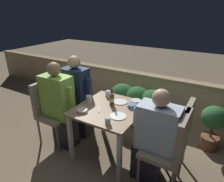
# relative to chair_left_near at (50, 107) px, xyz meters

# --- Properties ---
(ground_plane) EXTENTS (16.00, 16.00, 0.00)m
(ground_plane) POSITION_rel_chair_left_near_xyz_m (0.93, 0.18, -0.57)
(ground_plane) COLOR #847056
(parapet_wall) EXTENTS (9.00, 0.18, 0.76)m
(parapet_wall) POSITION_rel_chair_left_near_xyz_m (0.93, 1.68, -0.19)
(parapet_wall) COLOR tan
(parapet_wall) RESTS_ON ground_plane
(dining_table) EXTENTS (0.84, 0.88, 0.72)m
(dining_table) POSITION_rel_chair_left_near_xyz_m (0.93, 0.18, 0.04)
(dining_table) COLOR #937556
(dining_table) RESTS_ON ground_plane
(planter_hedge) EXTENTS (1.03, 0.47, 0.70)m
(planter_hedge) POSITION_rel_chair_left_near_xyz_m (0.93, 1.10, -0.19)
(planter_hedge) COLOR brown
(planter_hedge) RESTS_ON ground_plane
(chair_left_near) EXTENTS (0.45, 0.44, 0.96)m
(chair_left_near) POSITION_rel_chair_left_near_xyz_m (0.00, 0.00, 0.00)
(chair_left_near) COLOR gray
(chair_left_near) RESTS_ON ground_plane
(person_green_blouse) EXTENTS (0.51, 0.26, 1.28)m
(person_green_blouse) POSITION_rel_chair_left_near_xyz_m (0.21, 0.00, 0.07)
(person_green_blouse) COLOR #282833
(person_green_blouse) RESTS_ON ground_plane
(chair_left_far) EXTENTS (0.45, 0.44, 0.96)m
(chair_left_far) POSITION_rel_chair_left_near_xyz_m (0.05, 0.35, 0.00)
(chair_left_far) COLOR gray
(chair_left_far) RESTS_ON ground_plane
(person_navy_jumper) EXTENTS (0.48, 0.26, 1.30)m
(person_navy_jumper) POSITION_rel_chair_left_near_xyz_m (0.26, 0.35, 0.08)
(person_navy_jumper) COLOR #282833
(person_navy_jumper) RESTS_ON ground_plane
(chair_right_near) EXTENTS (0.45, 0.44, 0.96)m
(chair_right_near) POSITION_rel_chair_left_near_xyz_m (1.82, 0.02, 0.00)
(chair_right_near) COLOR gray
(chair_right_near) RESTS_ON ground_plane
(person_blue_shirt) EXTENTS (0.51, 0.26, 1.19)m
(person_blue_shirt) POSITION_rel_chair_left_near_xyz_m (1.61, 0.02, 0.02)
(person_blue_shirt) COLOR #282833
(person_blue_shirt) RESTS_ON ground_plane
(chair_right_far) EXTENTS (0.45, 0.44, 0.96)m
(chair_right_far) POSITION_rel_chair_left_near_xyz_m (1.81, 0.31, 0.00)
(chair_right_far) COLOR gray
(chair_right_far) RESTS_ON ground_plane
(beer_bottle) EXTENTS (0.07, 0.07, 0.25)m
(beer_bottle) POSITION_rel_chair_left_near_xyz_m (0.92, 0.26, 0.24)
(beer_bottle) COLOR brown
(beer_bottle) RESTS_ON dining_table
(plate_0) EXTENTS (0.20, 0.20, 0.01)m
(plate_0) POSITION_rel_chair_left_near_xyz_m (1.14, 0.05, 0.15)
(plate_0) COLOR white
(plate_0) RESTS_ON dining_table
(plate_1) EXTENTS (0.20, 0.20, 0.01)m
(plate_1) POSITION_rel_chair_left_near_xyz_m (0.97, 0.41, 0.15)
(plate_1) COLOR white
(plate_1) RESTS_ON dining_table
(bowl_0) EXTENTS (0.14, 0.14, 0.04)m
(bowl_0) POSITION_rel_chair_left_near_xyz_m (0.69, -0.09, 0.16)
(bowl_0) COLOR beige
(bowl_0) RESTS_ON dining_table
(bowl_1) EXTENTS (0.11, 0.11, 0.05)m
(bowl_1) POSITION_rel_chair_left_near_xyz_m (1.18, 0.34, 0.17)
(bowl_1) COLOR #4C709E
(bowl_1) RESTS_ON dining_table
(bowl_2) EXTENTS (0.14, 0.14, 0.04)m
(bowl_2) POSITION_rel_chair_left_near_xyz_m (1.17, 0.51, 0.17)
(bowl_2) COLOR silver
(bowl_2) RESTS_ON dining_table
(glass_cup_0) EXTENTS (0.08, 0.08, 0.09)m
(glass_cup_0) POSITION_rel_chair_left_near_xyz_m (0.73, 0.48, 0.19)
(glass_cup_0) COLOR silver
(glass_cup_0) RESTS_ON dining_table
(glass_cup_1) EXTENTS (0.07, 0.07, 0.08)m
(glass_cup_1) POSITION_rel_chair_left_near_xyz_m (1.12, -0.16, 0.18)
(glass_cup_1) COLOR silver
(glass_cup_1) RESTS_ON dining_table
(glass_cup_2) EXTENTS (0.08, 0.08, 0.11)m
(glass_cup_2) POSITION_rel_chair_left_near_xyz_m (0.62, 0.16, 0.20)
(glass_cup_2) COLOR silver
(glass_cup_2) RESTS_ON dining_table
(fork_0) EXTENTS (0.10, 0.16, 0.01)m
(fork_0) POSITION_rel_chair_left_near_xyz_m (0.84, 0.08, 0.15)
(fork_0) COLOR silver
(fork_0) RESTS_ON dining_table
(potted_plant) EXTENTS (0.36, 0.36, 0.68)m
(potted_plant) POSITION_rel_chair_left_near_xyz_m (2.16, 1.02, -0.16)
(potted_plant) COLOR brown
(potted_plant) RESTS_ON ground_plane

